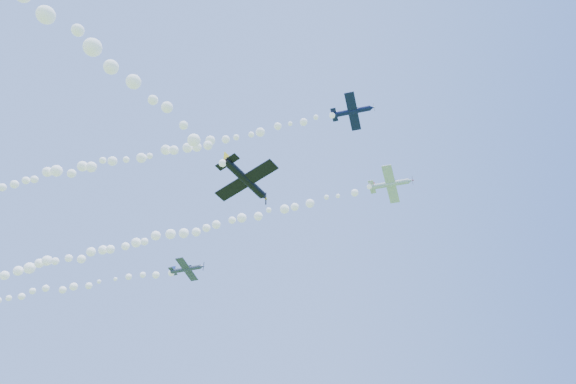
{
  "coord_description": "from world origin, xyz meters",
  "views": [
    {
      "loc": [
        1.72,
        -55.67,
        2.0
      ],
      "look_at": [
        2.32,
        -5.54,
        47.14
      ],
      "focal_mm": 30.0,
      "sensor_mm": 36.0,
      "label": 1
    }
  ],
  "objects_px": {
    "plane_black": "(246,180)",
    "plane_grey": "(187,269)",
    "plane_navy": "(353,111)",
    "plane_white": "(391,184)"
  },
  "relations": [
    {
      "from": "plane_navy",
      "to": "plane_black",
      "type": "height_order",
      "value": "plane_navy"
    },
    {
      "from": "plane_black",
      "to": "plane_grey",
      "type": "bearing_deg",
      "value": 59.77
    },
    {
      "from": "plane_white",
      "to": "plane_grey",
      "type": "xyz_separation_m",
      "value": [
        -32.6,
        11.96,
        -8.28
      ]
    },
    {
      "from": "plane_white",
      "to": "plane_black",
      "type": "xyz_separation_m",
      "value": [
        -21.16,
        -15.38,
        -13.91
      ]
    },
    {
      "from": "plane_grey",
      "to": "plane_black",
      "type": "xyz_separation_m",
      "value": [
        11.44,
        -27.34,
        -5.63
      ]
    },
    {
      "from": "plane_grey",
      "to": "plane_black",
      "type": "relative_size",
      "value": 0.87
    },
    {
      "from": "plane_navy",
      "to": "plane_grey",
      "type": "distance_m",
      "value": 37.13
    },
    {
      "from": "plane_grey",
      "to": "plane_black",
      "type": "bearing_deg",
      "value": -51.5
    },
    {
      "from": "plane_navy",
      "to": "plane_grey",
      "type": "xyz_separation_m",
      "value": [
        -25.06,
        25.99,
        -8.65
      ]
    },
    {
      "from": "plane_grey",
      "to": "plane_white",
      "type": "bearing_deg",
      "value": -4.36
    }
  ]
}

